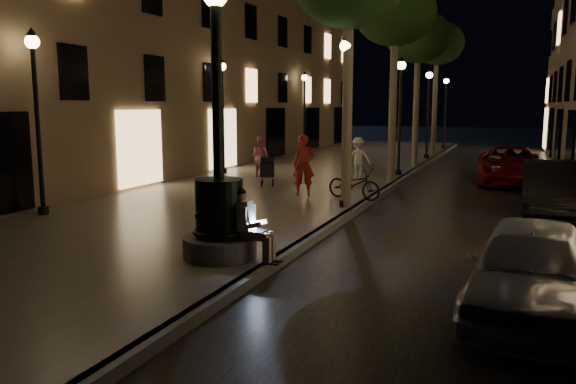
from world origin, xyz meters
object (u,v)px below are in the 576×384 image
at_px(lamp_left_c, 304,102).
at_px(car_front, 530,269).
at_px(lamp_curb_c, 428,102).
at_px(car_second, 554,189).
at_px(tree_far, 437,44).
at_px(fountain_lamppost, 219,205).
at_px(seated_man_laptop, 249,223).
at_px(bicycle, 354,184).
at_px(lamp_curb_d, 445,103).
at_px(pedestrian_pink, 261,157).
at_px(car_third, 510,166).
at_px(tree_second, 395,15).
at_px(lamp_curb_a, 346,99).
at_px(lamp_left_a, 36,98).
at_px(tree_third, 418,38).
at_px(stroller, 267,169).
at_px(pedestrian_red, 304,165).
at_px(lamp_curb_b, 400,101).
at_px(pedestrian_white, 358,158).
at_px(lamp_left_b, 222,101).

distance_m(lamp_left_c, car_front, 25.53).
bearing_deg(lamp_curb_c, car_second, -68.83).
distance_m(tree_far, lamp_left_c, 8.11).
height_order(tree_far, lamp_left_c, tree_far).
distance_m(fountain_lamppost, car_front, 5.45).
xyz_separation_m(seated_man_laptop, bicycle, (-0.01, 7.42, -0.24)).
relative_size(lamp_curb_c, lamp_left_c, 1.00).
height_order(lamp_curb_d, pedestrian_pink, lamp_curb_d).
xyz_separation_m(car_third, pedestrian_pink, (-9.30, -3.08, 0.30)).
relative_size(tree_second, car_front, 1.79).
bearing_deg(lamp_curb_a, lamp_curb_d, 90.00).
height_order(fountain_lamppost, lamp_left_c, fountain_lamppost).
relative_size(lamp_left_a, car_second, 1.03).
xyz_separation_m(lamp_curb_d, pedestrian_pink, (-5.00, -18.73, -2.21)).
bearing_deg(tree_third, bicycle, -90.54).
relative_size(stroller, car_second, 0.25).
bearing_deg(lamp_left_a, car_third, 47.28).
xyz_separation_m(tree_third, lamp_curb_d, (0.00, 12.00, -2.90)).
bearing_deg(pedestrian_red, car_second, -17.54).
bearing_deg(lamp_left_c, lamp_left_a, -90.00).
bearing_deg(lamp_curb_c, fountain_lamppost, -91.82).
height_order(lamp_curb_d, pedestrian_red, lamp_curb_d).
relative_size(tree_second, car_second, 1.58).
height_order(lamp_curb_a, car_third, lamp_curb_a).
distance_m(lamp_left_c, bicycle, 16.37).
bearing_deg(stroller, lamp_curb_a, -61.40).
bearing_deg(lamp_curb_c, lamp_curb_b, -90.00).
distance_m(fountain_lamppost, pedestrian_pink, 12.06).
distance_m(tree_third, bicycle, 11.91).
distance_m(car_front, pedestrian_red, 10.36).
xyz_separation_m(lamp_curb_c, lamp_curb_d, (0.00, 8.00, 0.00)).
xyz_separation_m(tree_third, tree_far, (0.08, 6.00, 0.29)).
bearing_deg(pedestrian_white, pedestrian_pink, -7.90).
bearing_deg(lamp_left_b, lamp_left_c, 90.00).
height_order(tree_second, lamp_left_c, tree_second).
xyz_separation_m(tree_far, stroller, (-3.82, -14.95, -5.64)).
bearing_deg(lamp_left_c, car_front, -62.32).
relative_size(stroller, pedestrian_white, 0.73).
relative_size(lamp_left_c, pedestrian_red, 2.48).
height_order(tree_second, pedestrian_white, tree_second).
bearing_deg(lamp_left_c, car_second, -48.40).
height_order(lamp_curb_a, lamp_left_b, same).
bearing_deg(car_third, tree_second, -153.90).
height_order(seated_man_laptop, pedestrian_red, pedestrian_red).
distance_m(tree_second, lamp_left_c, 12.71).
xyz_separation_m(tree_third, lamp_left_a, (-7.10, -16.00, -2.90)).
distance_m(car_second, pedestrian_red, 7.30).
bearing_deg(seated_man_laptop, car_front, -5.96).
xyz_separation_m(tree_second, stroller, (-3.84, -2.95, -5.54)).
height_order(lamp_curb_c, lamp_left_a, same).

